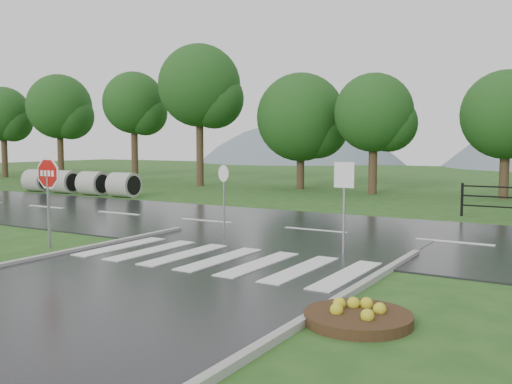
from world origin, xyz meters
The scene contains 9 objects.
ground centered at (0.00, 0.00, 0.00)m, with size 120.00×120.00×0.00m, color #254F1A.
main_road centered at (0.00, 10.00, 0.00)m, with size 90.00×8.00×0.04m, color black.
crosswalk centered at (0.00, 5.00, 0.06)m, with size 6.50×2.80×0.02m.
treeline centered at (1.00, 24.00, 0.00)m, with size 83.20×5.20×10.00m.
culvert_pipes centered at (-15.70, 15.00, 0.60)m, with size 7.60×1.20×1.20m.
stop_sign centered at (-4.60, 4.13, 1.70)m, with size 1.08×0.05×2.43m.
flower_bed centered at (4.21, 2.43, 0.12)m, with size 1.59×1.59×0.32m.
reg_sign_small centered at (2.09, 7.05, 1.55)m, with size 0.49×0.06×2.20m.
reg_sign_round centered at (-1.94, 7.99, 1.29)m, with size 0.45×0.17×2.01m.
Camera 1 is at (7.12, -5.34, 2.65)m, focal length 40.00 mm.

